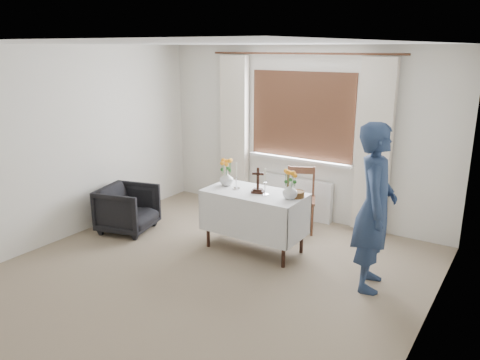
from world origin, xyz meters
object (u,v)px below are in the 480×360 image
altar_table (254,221)px  flower_vase_right (290,191)px  armchair (128,209)px  person (375,208)px  wooden_chair (300,200)px  wooden_cross (258,180)px  flower_vase_left (227,178)px

altar_table → flower_vase_right: size_ratio=6.67×
altar_table → armchair: altar_table is taller
person → flower_vase_right: bearing=69.6°
armchair → flower_vase_right: (2.28, 0.40, 0.54)m
flower_vase_right → altar_table: bearing=179.7°
armchair → flower_vase_right: 2.37m
flower_vase_right → armchair: bearing=-170.0°
armchair → person: person is taller
wooden_chair → person: person is taller
armchair → altar_table: bearing=-92.0°
person → wooden_cross: size_ratio=5.47×
altar_table → flower_vase_left: 0.65m
flower_vase_right → wooden_chair: bearing=107.9°
wooden_chair → flower_vase_right: (0.29, -0.89, 0.42)m
altar_table → wooden_cross: wooden_cross is taller
wooden_cross → armchair: bearing=173.3°
wooden_cross → flower_vase_left: size_ratio=1.75×
altar_table → person: person is taller
armchair → flower_vase_left: (1.35, 0.45, 0.54)m
altar_table → wooden_chair: wooden_chair is taller
armchair → flower_vase_left: 1.52m
armchair → flower_vase_left: bearing=-86.0°
altar_table → flower_vase_right: bearing=-0.3°
person → flower_vase_left: bearing=71.2°
wooden_cross → altar_table: bearing=148.5°
altar_table → armchair: (-1.79, -0.40, -0.06)m
wooden_chair → wooden_cross: wooden_cross is taller
altar_table → flower_vase_left: flower_vase_left is taller
wooden_chair → wooden_cross: bearing=-122.9°
flower_vase_left → flower_vase_right: 0.93m
wooden_chair → armchair: wooden_chair is taller
armchair → wooden_cross: 1.98m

